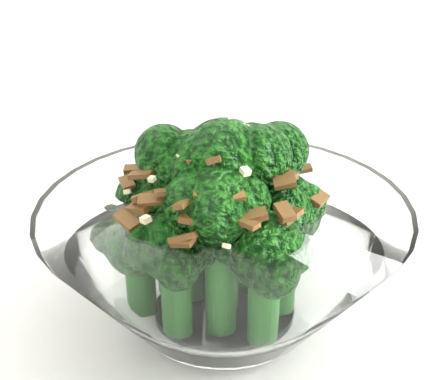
{
  "coord_description": "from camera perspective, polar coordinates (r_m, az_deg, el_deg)",
  "views": [
    {
      "loc": [
        -0.1,
        -0.43,
        1.02
      ],
      "look_at": [
        -0.13,
        -0.08,
        0.84
      ],
      "focal_mm": 55.0,
      "sensor_mm": 36.0,
      "label": 1
    }
  ],
  "objects": [
    {
      "name": "broccoli_dish",
      "position": [
        0.41,
        -0.15,
        -4.94
      ],
      "size": [
        0.22,
        0.22,
        0.14
      ],
      "color": "white",
      "rests_on": "table"
    }
  ]
}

